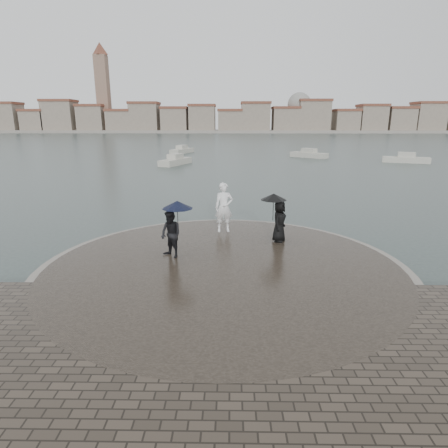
{
  "coord_description": "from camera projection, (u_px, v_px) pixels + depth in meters",
  "views": [
    {
      "loc": [
        0.22,
        -8.36,
        5.09
      ],
      "look_at": [
        0.0,
        4.8,
        1.45
      ],
      "focal_mm": 30.0,
      "sensor_mm": 36.0,
      "label": 1
    }
  ],
  "objects": [
    {
      "name": "visitor_right",
      "position": [
        278.0,
        214.0,
        14.96
      ],
      "size": [
        1.19,
        1.11,
        1.95
      ],
      "color": "black",
      "rests_on": "quay_tip"
    },
    {
      "name": "boats",
      "position": [
        265.0,
        156.0,
        51.65
      ],
      "size": [
        34.63,
        22.42,
        1.5
      ],
      "color": "#B9B6A6",
      "rests_on": "ground"
    },
    {
      "name": "quay_tip",
      "position": [
        223.0,
        270.0,
        12.74
      ],
      "size": [
        11.9,
        11.9,
        0.36
      ],
      "primitive_type": "cylinder",
      "color": "#2D261E",
      "rests_on": "ground"
    },
    {
      "name": "far_skyline",
      "position": [
        216.0,
        120.0,
        162.91
      ],
      "size": [
        260.0,
        20.0,
        37.0
      ],
      "color": "gray",
      "rests_on": "ground"
    },
    {
      "name": "kerb_ring",
      "position": [
        223.0,
        271.0,
        12.75
      ],
      "size": [
        12.5,
        12.5,
        0.32
      ],
      "primitive_type": "cylinder",
      "color": "gray",
      "rests_on": "ground"
    },
    {
      "name": "statue",
      "position": [
        224.0,
        207.0,
        16.31
      ],
      "size": [
        0.84,
        0.6,
        2.16
      ],
      "primitive_type": "imported",
      "rotation": [
        0.0,
        0.0,
        0.11
      ],
      "color": "white",
      "rests_on": "quay_tip"
    },
    {
      "name": "ground",
      "position": [
        221.0,
        330.0,
        9.42
      ],
      "size": [
        400.0,
        400.0,
        0.0
      ],
      "primitive_type": "plane",
      "color": "#2B3835",
      "rests_on": "ground"
    },
    {
      "name": "visitor_left",
      "position": [
        173.0,
        226.0,
        13.2
      ],
      "size": [
        1.32,
        1.16,
        2.04
      ],
      "color": "black",
      "rests_on": "quay_tip"
    }
  ]
}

